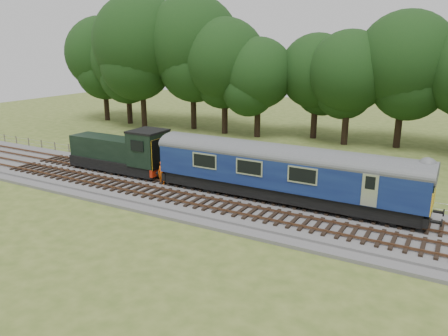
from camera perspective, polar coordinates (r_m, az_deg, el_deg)
The scene contains 9 objects.
ground at distance 30.94m, azimuth -3.33°, elevation -3.87°, with size 120.00×120.00×0.00m, color #475B21.
ballast at distance 30.88m, azimuth -3.34°, elevation -3.56°, with size 70.00×7.00×0.35m, color #4C4C4F.
track_north at distance 31.92m, azimuth -1.99°, elevation -2.43°, with size 67.20×2.40×0.21m.
track_south at distance 29.54m, azimuth -5.02°, elevation -4.02°, with size 67.20×2.40×0.21m.
fence at distance 34.61m, azimuth 0.68°, elevation -1.68°, with size 64.00×0.12×1.00m, color #6B6054, non-canonical shape.
tree_line at distance 50.18m, azimuth 10.33°, elevation 3.61°, with size 70.00×8.00×18.00m, color black, non-canonical shape.
dmu_railcar at distance 28.83m, azimuth 7.77°, elevation -0.03°, with size 18.05×2.86×3.88m.
shunter_loco at distance 36.27m, azimuth -13.14°, elevation 1.96°, with size 8.91×2.60×3.38m.
worker at distance 32.78m, azimuth -8.12°, elevation -0.61°, with size 0.64×0.42×1.75m, color #FC600D.
Camera 1 is at (15.80, -24.47, 10.43)m, focal length 35.00 mm.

